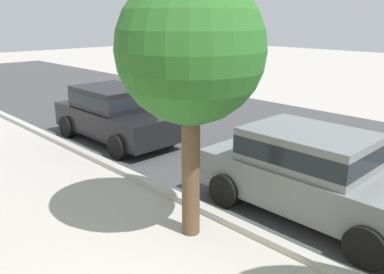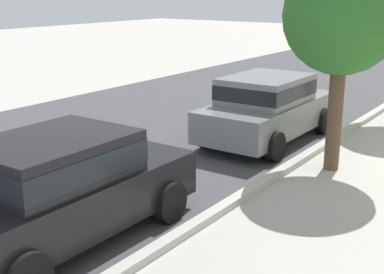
{
  "view_description": "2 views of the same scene",
  "coord_description": "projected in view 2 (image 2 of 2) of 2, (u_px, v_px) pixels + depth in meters",
  "views": [
    {
      "loc": [
        2.5,
        -1.81,
        3.45
      ],
      "look_at": [
        -3.72,
        4.23,
        0.8
      ],
      "focal_mm": 36.73,
      "sensor_mm": 36.0,
      "label": 1
    },
    {
      "loc": [
        -11.38,
        -1.19,
        3.47
      ],
      "look_at": [
        -3.72,
        4.23,
        0.8
      ],
      "focal_mm": 48.67,
      "sensor_mm": 36.0,
      "label": 2
    }
  ],
  "objects": [
    {
      "name": "parked_car_grey",
      "position": [
        267.0,
        106.0,
        12.13
      ],
      "size": [
        4.1,
        1.92,
        1.56
      ],
      "color": "slate",
      "rests_on": "ground"
    },
    {
      "name": "curb_stone",
      "position": [
        330.0,
        141.0,
        12.14
      ],
      "size": [
        60.0,
        0.2,
        0.12
      ],
      "primitive_type": "cube",
      "color": "#B2AFA8",
      "rests_on": "ground"
    },
    {
      "name": "parked_car_black",
      "position": [
        60.0,
        186.0,
        7.23
      ],
      "size": [
        4.1,
        1.92,
        1.56
      ],
      "color": "black",
      "rests_on": "ground"
    },
    {
      "name": "street_tree_near_bench",
      "position": [
        342.0,
        17.0,
        9.64
      ],
      "size": [
        2.22,
        2.22,
        4.12
      ],
      "color": "brown",
      "rests_on": "ground"
    },
    {
      "name": "street_surface",
      "position": [
        173.0,
        116.0,
        14.71
      ],
      "size": [
        60.0,
        9.0,
        0.01
      ],
      "primitive_type": "cube",
      "color": "#424244",
      "rests_on": "ground"
    }
  ]
}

